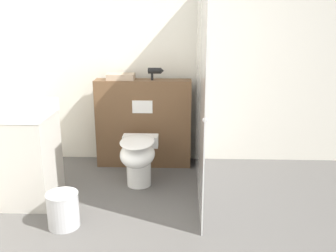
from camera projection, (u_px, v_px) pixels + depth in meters
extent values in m
cube|color=silver|center=(153.00, 54.00, 4.23)|extent=(8.00, 0.06, 2.50)
cube|color=brown|center=(144.00, 123.00, 4.23)|extent=(1.06, 0.22, 0.99)
cube|color=white|center=(142.00, 107.00, 4.05)|extent=(0.22, 0.01, 0.14)
cube|color=silver|center=(200.00, 93.00, 3.46)|extent=(0.01, 1.66, 1.95)
sphere|color=#B2B2B7|center=(205.00, 120.00, 2.70)|extent=(0.04, 0.04, 0.04)
cylinder|color=white|center=(139.00, 169.00, 3.79)|extent=(0.25, 0.25, 0.34)
ellipsoid|color=white|center=(137.00, 154.00, 3.65)|extent=(0.34, 0.49, 0.24)
ellipsoid|color=white|center=(137.00, 142.00, 3.62)|extent=(0.33, 0.48, 0.02)
cube|color=white|center=(141.00, 141.00, 3.92)|extent=(0.37, 0.14, 0.12)
cube|color=beige|center=(28.00, 159.00, 3.40)|extent=(0.47, 0.52, 0.81)
cube|color=white|center=(22.00, 110.00, 3.27)|extent=(0.48, 0.53, 0.11)
cylinder|color=silver|center=(27.00, 93.00, 3.38)|extent=(0.02, 0.02, 0.14)
cylinder|color=black|center=(155.00, 71.00, 4.03)|extent=(0.14, 0.06, 0.06)
cone|color=black|center=(163.00, 71.00, 4.03)|extent=(0.03, 0.05, 0.05)
cylinder|color=black|center=(152.00, 76.00, 4.05)|extent=(0.03, 0.03, 0.10)
cube|color=tan|center=(121.00, 77.00, 4.09)|extent=(0.30, 0.19, 0.07)
cylinder|color=silver|center=(63.00, 211.00, 3.04)|extent=(0.25, 0.25, 0.28)
cylinder|color=silver|center=(62.00, 194.00, 3.00)|extent=(0.26, 0.26, 0.01)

